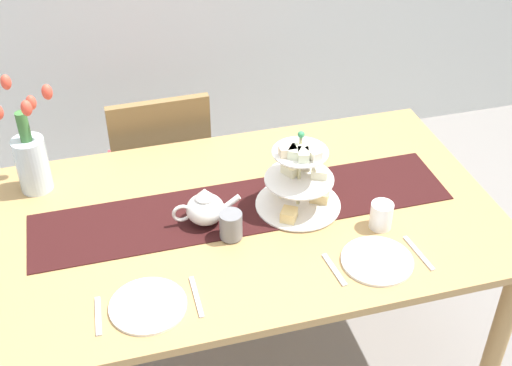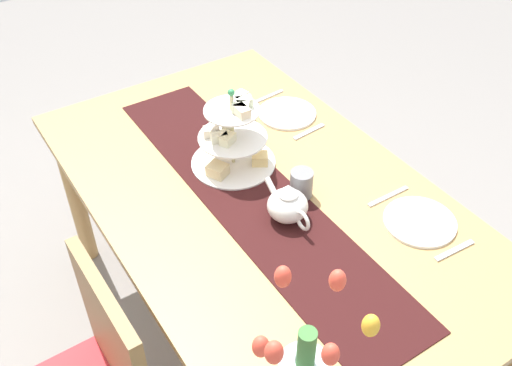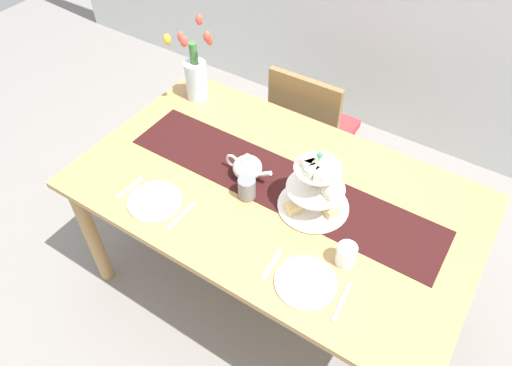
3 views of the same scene
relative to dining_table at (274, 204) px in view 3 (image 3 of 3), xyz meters
name	(u,v)px [view 3 (image 3 of 3)]	position (x,y,z in m)	size (l,w,h in m)	color
ground_plane	(271,284)	(0.00, 0.00, -0.68)	(8.00, 8.00, 0.00)	gray
dining_table	(274,204)	(0.00, 0.00, 0.00)	(1.74, 1.04, 0.77)	tan
chair_left	(310,128)	(-0.21, 0.75, -0.17)	(0.43, 0.43, 0.91)	olive
table_runner	(280,183)	(0.00, 0.04, 0.10)	(1.47, 0.30, 0.00)	black
tiered_cake_stand	(316,190)	(0.19, 0.00, 0.20)	(0.30, 0.30, 0.30)	beige
teapot	(247,167)	(-0.14, 0.00, 0.16)	(0.24, 0.13, 0.14)	white
tulip_vase	(196,73)	(-0.70, 0.35, 0.24)	(0.21, 0.24, 0.41)	silver
dinner_plate_left	(155,201)	(-0.39, -0.34, 0.10)	(0.23, 0.23, 0.01)	white
fork_left	(130,188)	(-0.54, -0.34, 0.10)	(0.02, 0.15, 0.01)	silver
knife_left	(181,216)	(-0.25, -0.34, 0.10)	(0.01, 0.17, 0.01)	silver
dinner_plate_right	(306,282)	(0.34, -0.34, 0.10)	(0.23, 0.23, 0.01)	white
fork_right	(272,264)	(0.19, -0.34, 0.10)	(0.02, 0.15, 0.01)	silver
knife_right	(341,302)	(0.48, -0.34, 0.10)	(0.01, 0.17, 0.01)	silver
mug_grey	(247,188)	(-0.08, -0.10, 0.15)	(0.08, 0.08, 0.10)	slate
mug_white_text	(346,255)	(0.42, -0.18, 0.14)	(0.08, 0.08, 0.10)	white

